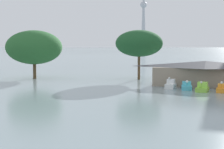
% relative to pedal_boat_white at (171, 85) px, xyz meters
% --- Properties ---
extents(pedal_boat_white, '(1.50, 2.65, 1.80)m').
position_rel_pedal_boat_white_xyz_m(pedal_boat_white, '(0.00, 0.00, 0.00)').
color(pedal_boat_white, white).
rests_on(pedal_boat_white, ground).
extents(pedal_boat_cyan, '(1.76, 2.47, 1.50)m').
position_rel_pedal_boat_white_xyz_m(pedal_boat_cyan, '(2.45, -0.69, -0.08)').
color(pedal_boat_cyan, '#4CB7CC').
rests_on(pedal_boat_cyan, ground).
extents(pedal_boat_lime, '(1.86, 2.69, 1.58)m').
position_rel_pedal_boat_white_xyz_m(pedal_boat_lime, '(4.79, -2.11, -0.04)').
color(pedal_boat_lime, '#8CCC3F').
rests_on(pedal_boat_lime, ground).
extents(pedal_boat_orange, '(1.62, 2.66, 1.62)m').
position_rel_pedal_boat_white_xyz_m(pedal_boat_orange, '(7.47, -1.81, -0.10)').
color(pedal_boat_orange, orange).
rests_on(pedal_boat_orange, ground).
extents(boathouse, '(17.52, 5.89, 4.07)m').
position_rel_pedal_boat_white_xyz_m(boathouse, '(4.90, 4.44, 1.56)').
color(boathouse, gray).
rests_on(boathouse, ground).
extents(shoreline_tree_tall_left, '(10.91, 10.91, 9.46)m').
position_rel_pedal_boat_white_xyz_m(shoreline_tree_tall_left, '(-27.62, 7.05, 5.58)').
color(shoreline_tree_tall_left, brown).
rests_on(shoreline_tree_tall_left, ground).
extents(shoreline_tree_mid, '(9.03, 9.03, 9.46)m').
position_rel_pedal_boat_white_xyz_m(shoreline_tree_mid, '(-7.75, 11.85, 6.34)').
color(shoreline_tree_mid, brown).
rests_on(shoreline_tree_mid, ground).
extents(distant_broadcast_tower, '(7.86, 7.86, 124.78)m').
position_rel_pedal_boat_white_xyz_m(distant_broadcast_tower, '(-82.62, 353.53, 50.31)').
color(distant_broadcast_tower, '#B7BCC6').
rests_on(distant_broadcast_tower, ground).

